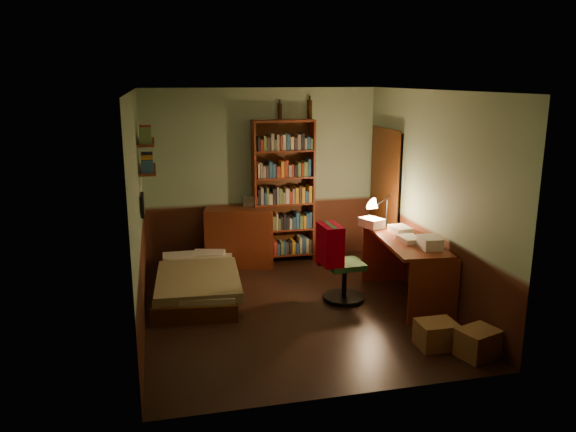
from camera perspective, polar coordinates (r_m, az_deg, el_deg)
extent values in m
cube|color=black|center=(6.96, 0.48, -9.40)|extent=(3.50, 4.00, 0.02)
cube|color=silver|center=(6.39, 0.52, 12.72)|extent=(3.50, 4.00, 0.02)
cube|color=gray|center=(8.48, -2.72, 4.09)|extent=(3.50, 0.02, 2.60)
cube|color=gray|center=(6.38, -15.06, 0.36)|extent=(0.02, 4.00, 2.60)
cube|color=gray|center=(7.16, 14.32, 1.86)|extent=(0.02, 4.00, 2.60)
cube|color=gray|center=(4.69, 6.32, -4.08)|extent=(3.50, 0.02, 2.60)
cube|color=black|center=(8.36, 9.90, 1.66)|extent=(0.06, 0.90, 2.00)
cube|color=#3E1E0A|center=(8.34, 9.67, 1.65)|extent=(0.02, 0.98, 2.08)
cube|color=olive|center=(7.36, -9.23, -5.90)|extent=(1.17, 1.92, 0.54)
cube|color=#5D2311|center=(8.37, -4.91, -2.10)|extent=(1.07, 0.69, 0.88)
cube|color=#B2B2B7|center=(8.40, -3.53, 1.61)|extent=(0.33, 0.29, 0.15)
cube|color=#5D2311|center=(8.43, -0.48, 2.46)|extent=(0.92, 0.30, 2.14)
cylinder|color=black|center=(8.37, -0.84, 10.57)|extent=(0.07, 0.07, 0.23)
cylinder|color=black|center=(8.48, 2.22, 10.77)|extent=(0.09, 0.09, 0.28)
cube|color=#5D2311|center=(7.19, 11.91, -5.42)|extent=(0.75, 1.54, 0.80)
cube|color=silver|center=(7.56, 8.49, -0.67)|extent=(0.32, 0.36, 0.12)
cone|color=black|center=(7.65, 10.03, 1.17)|extent=(0.19, 0.19, 0.57)
cube|color=#274F28|center=(7.03, 5.80, -4.32)|extent=(0.57, 0.51, 1.10)
cube|color=#B50018|center=(6.89, 4.18, 2.19)|extent=(0.33, 0.47, 0.50)
cube|color=#5D2311|center=(7.40, -14.06, 4.61)|extent=(0.20, 0.90, 0.03)
cube|color=#5D2311|center=(7.35, -14.22, 7.30)|extent=(0.20, 0.90, 0.03)
cube|color=black|center=(6.97, -14.58, 1.10)|extent=(0.04, 0.32, 0.26)
cube|color=olive|center=(6.09, 18.74, -12.12)|extent=(0.46, 0.41, 0.29)
cube|color=olive|center=(6.17, 14.82, -11.55)|extent=(0.39, 0.32, 0.28)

